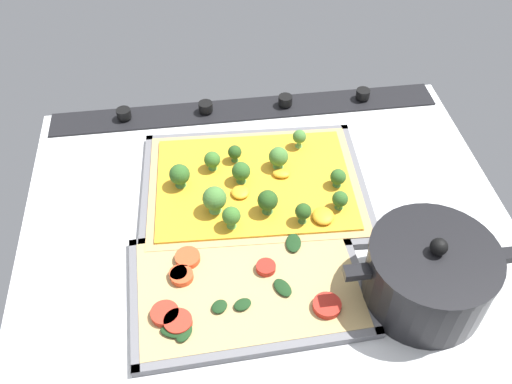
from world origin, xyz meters
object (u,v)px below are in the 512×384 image
at_px(broccoli_pizza, 254,184).
at_px(veggie_pizza_back, 243,286).
at_px(cooking_pot, 428,275).
at_px(baking_tray_front, 254,188).
at_px(baking_tray_back, 248,287).

height_order(broccoli_pizza, veggie_pizza_back, broccoli_pizza).
height_order(veggie_pizza_back, cooking_pot, cooking_pot).
height_order(baking_tray_front, baking_tray_back, same).
height_order(baking_tray_back, cooking_pot, cooking_pot).
xyz_separation_m(baking_tray_front, baking_tray_back, (0.04, 0.20, 0.00)).
bearing_deg(cooking_pot, veggie_pizza_back, -9.77).
xyz_separation_m(veggie_pizza_back, cooking_pot, (-0.26, 0.04, 0.04)).
relative_size(broccoli_pizza, baking_tray_back, 1.06).
relative_size(broccoli_pizza, veggie_pizza_back, 1.14).
bearing_deg(baking_tray_back, broccoli_pizza, -99.91).
xyz_separation_m(broccoli_pizza, baking_tray_back, (0.03, 0.20, -0.01)).
distance_m(baking_tray_front, cooking_pot, 0.33).
bearing_deg(broccoli_pizza, baking_tray_back, 80.09).
height_order(broccoli_pizza, baking_tray_back, broccoli_pizza).
bearing_deg(baking_tray_front, broccoli_pizza, 78.20).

